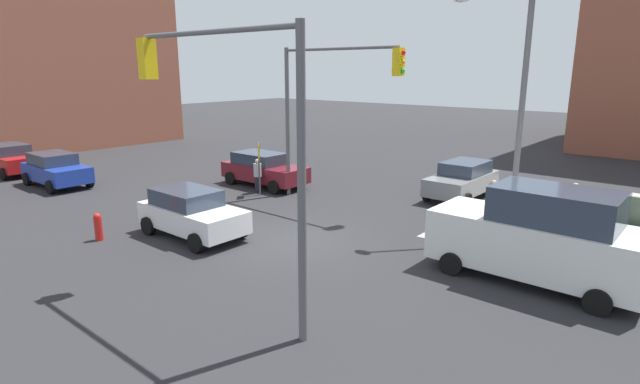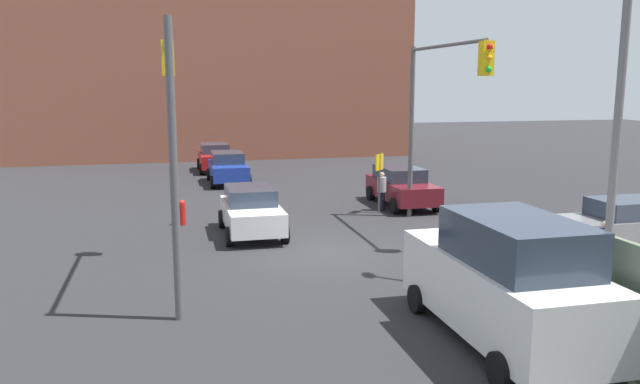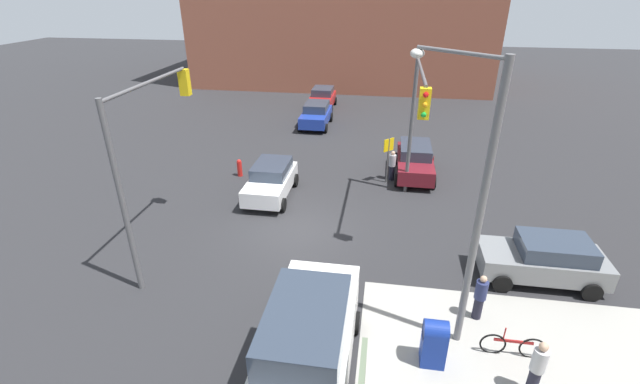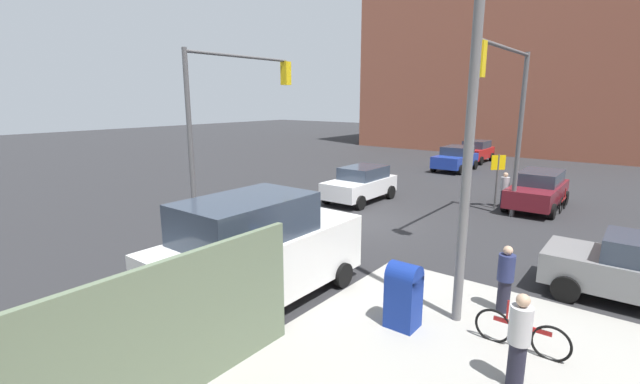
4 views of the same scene
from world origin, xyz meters
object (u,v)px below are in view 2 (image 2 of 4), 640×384
at_px(traffic_signal_se_corner, 170,104).
at_px(bicycle_at_crosswalk, 422,196).
at_px(fire_hydrant, 182,212).
at_px(hatchback_gray, 623,224).
at_px(street_lamp_corner, 602,102).
at_px(coupe_blue, 228,167).
at_px(pedestrian_crossing, 604,249).
at_px(hatchback_white, 251,210).
at_px(hatchback_maroon, 401,186).
at_px(van_white_delivery, 505,281).
at_px(coupe_red, 215,157).
at_px(pedestrian_walking_north, 382,191).
at_px(traffic_signal_nw_corner, 437,97).
at_px(mailbox_blue, 606,277).

height_order(traffic_signal_se_corner, bicycle_at_crosswalk, traffic_signal_se_corner).
bearing_deg(fire_hydrant, hatchback_gray, 62.52).
distance_m(street_lamp_corner, coupe_blue, 20.95).
bearing_deg(pedestrian_crossing, hatchback_white, -69.31).
distance_m(hatchback_maroon, van_white_delivery, 14.30).
distance_m(hatchback_white, van_white_delivery, 10.91).
relative_size(street_lamp_corner, coupe_blue, 1.99).
bearing_deg(van_white_delivery, coupe_red, -171.99).
distance_m(fire_hydrant, pedestrian_walking_north, 8.05).
height_order(traffic_signal_nw_corner, street_lamp_corner, street_lamp_corner).
xyz_separation_m(traffic_signal_nw_corner, traffic_signal_se_corner, (4.59, -9.00, -0.02)).
bearing_deg(hatchback_maroon, hatchback_white, -61.86).
xyz_separation_m(hatchback_white, bicycle_at_crosswalk, (-3.84, 7.91, -0.50)).
bearing_deg(bicycle_at_crosswalk, hatchback_maroon, -81.28).
bearing_deg(street_lamp_corner, coupe_blue, -159.67).
bearing_deg(street_lamp_corner, coupe_red, -162.87).
bearing_deg(mailbox_blue, street_lamp_corner, 157.27).
bearing_deg(mailbox_blue, coupe_red, -164.75).
bearing_deg(street_lamp_corner, hatchback_maroon, -177.34).
distance_m(traffic_signal_nw_corner, coupe_blue, 14.13).
bearing_deg(coupe_red, mailbox_blue, 15.25).
relative_size(coupe_blue, hatchback_gray, 0.99).
xyz_separation_m(traffic_signal_nw_corner, coupe_red, (-16.99, -6.42, -3.82)).
height_order(coupe_blue, hatchback_white, same).
bearing_deg(traffic_signal_nw_corner, van_white_delivery, -15.88).
bearing_deg(coupe_red, hatchback_maroon, 28.82).
distance_m(hatchback_gray, coupe_red, 23.72).
relative_size(hatchback_white, coupe_red, 1.05).
height_order(fire_hydrant, bicycle_at_crosswalk, bicycle_at_crosswalk).
distance_m(traffic_signal_se_corner, fire_hydrant, 8.47).
bearing_deg(street_lamp_corner, hatchback_gray, 131.64).
distance_m(traffic_signal_nw_corner, street_lamp_corner, 7.24).
xyz_separation_m(hatchback_gray, hatchback_white, (-4.82, -10.92, -0.00)).
bearing_deg(mailbox_blue, hatchback_white, -142.95).
bearing_deg(fire_hydrant, traffic_signal_nw_corner, 72.18).
bearing_deg(mailbox_blue, traffic_signal_se_corner, -111.90).
xyz_separation_m(pedestrian_crossing, bicycle_at_crosswalk, (-11.00, -0.50, -0.47)).
relative_size(mailbox_blue, fire_hydrant, 1.52).
relative_size(fire_hydrant, hatchback_white, 0.24).
bearing_deg(traffic_signal_se_corner, street_lamp_corner, 75.57).
bearing_deg(hatchback_gray, coupe_red, -152.58).
xyz_separation_m(street_lamp_corner, van_white_delivery, (2.33, -3.72, -3.42)).
bearing_deg(street_lamp_corner, pedestrian_walking_north, -170.92).
relative_size(traffic_signal_se_corner, hatchback_white, 1.63).
distance_m(hatchback_gray, van_white_delivery, 9.03).
height_order(traffic_signal_nw_corner, mailbox_blue, traffic_signal_nw_corner).
xyz_separation_m(coupe_blue, pedestrian_walking_north, (8.55, 5.43, -0.02)).
xyz_separation_m(mailbox_blue, coupe_blue, (-20.55, -6.63, 0.08)).
bearing_deg(hatchback_gray, pedestrian_crossing, -46.96).
xyz_separation_m(fire_hydrant, pedestrian_crossing, (9.20, 10.70, 0.33)).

